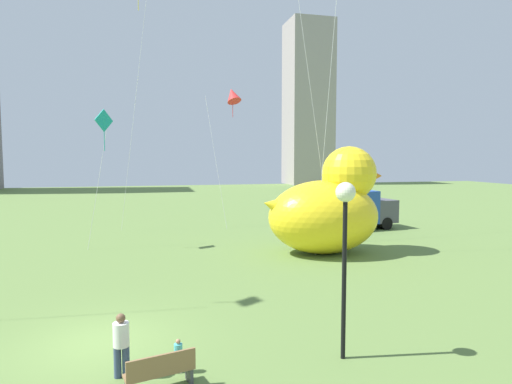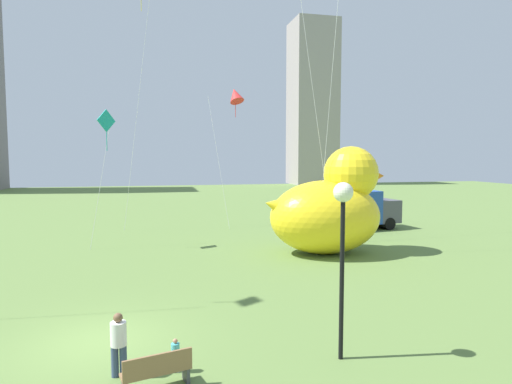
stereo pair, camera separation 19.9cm
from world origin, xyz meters
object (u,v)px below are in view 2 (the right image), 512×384
object	(u,v)px
park_bench	(157,370)
person_adult	(119,342)
box_truck	(357,210)
lamppost	(343,219)
kite_teal	(106,125)
person_child	(175,354)
giant_inflatable_duck	(330,208)
kite_red	(235,95)

from	to	relation	value
park_bench	person_adult	size ratio (longest dim) A/B	1.05
park_bench	box_truck	xyz separation A→B (m)	(14.46, 19.60, 0.97)
lamppost	box_truck	world-z (taller)	lamppost
park_bench	kite_teal	bearing A→B (deg)	98.94
person_adult	person_child	xyz separation A→B (m)	(1.34, -0.11, -0.40)
giant_inflatable_duck	box_truck	bearing A→B (deg)	54.26
park_bench	kite_red	bearing A→B (deg)	75.37
box_truck	person_child	bearing A→B (deg)	-126.65
park_bench	box_truck	distance (m)	24.38
lamppost	kite_teal	size ratio (longest dim) A/B	0.58
kite_teal	kite_red	size ratio (longest dim) A/B	0.74
person_child	giant_inflatable_duck	size ratio (longest dim) A/B	0.12
lamppost	kite_red	xyz separation A→B (m)	(1.52, 23.45, 6.35)
person_child	kite_teal	world-z (taller)	kite_teal
park_bench	giant_inflatable_duck	size ratio (longest dim) A/B	0.23
lamppost	kite_teal	bearing A→B (deg)	114.65
box_truck	person_adult	bearing A→B (deg)	-129.35
person_adult	lamppost	xyz separation A→B (m)	(5.63, -0.36, 2.85)
park_bench	person_adult	distance (m)	1.31
kite_teal	kite_red	xyz separation A→B (m)	(8.85, 7.48, 2.95)
person_adult	box_truck	distance (m)	24.23
giant_inflatable_duck	kite_red	world-z (taller)	kite_red
person_adult	lamppost	distance (m)	6.32
kite_red	lamppost	bearing A→B (deg)	-93.71
person_child	kite_teal	size ratio (longest dim) A/B	0.11
person_adult	kite_red	size ratio (longest dim) A/B	0.15
person_child	lamppost	xyz separation A→B (m)	(4.29, -0.25, 3.24)
giant_inflatable_duck	kite_red	distance (m)	14.02
park_bench	lamppost	xyz separation A→B (m)	(4.74, 0.51, 3.24)
person_adult	lamppost	world-z (taller)	lamppost
giant_inflatable_duck	lamppost	distance (m)	13.00
person_adult	person_child	size ratio (longest dim) A/B	1.84
giant_inflatable_duck	kite_red	size ratio (longest dim) A/B	0.66
lamppost	kite_red	world-z (taller)	kite_red
park_bench	kite_red	distance (m)	26.56
giant_inflatable_duck	lamppost	bearing A→B (deg)	-111.18
person_child	giant_inflatable_duck	bearing A→B (deg)	52.83
park_bench	lamppost	distance (m)	5.76
person_adult	kite_teal	xyz separation A→B (m)	(-1.70, 15.62, 6.25)
park_bench	person_adult	bearing A→B (deg)	135.79
park_bench	person_child	world-z (taller)	park_bench
person_child	kite_red	distance (m)	25.77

